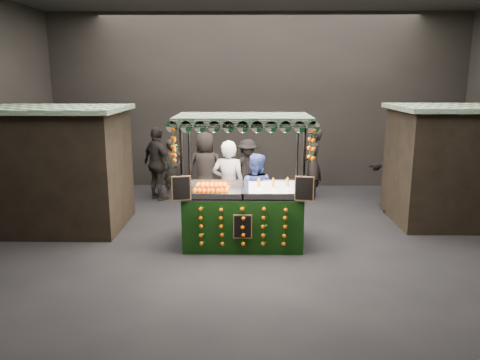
{
  "coord_description": "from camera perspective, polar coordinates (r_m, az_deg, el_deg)",
  "views": [
    {
      "loc": [
        -0.33,
        -8.7,
        3.2
      ],
      "look_at": [
        -0.46,
        0.45,
        1.17
      ],
      "focal_mm": 34.87,
      "sensor_mm": 36.0,
      "label": 1
    }
  ],
  "objects": [
    {
      "name": "shopper_5",
      "position": [
        12.25,
        18.22,
        0.78
      ],
      "size": [
        1.41,
        1.51,
        1.69
      ],
      "rotation": [
        0.0,
        0.0,
        2.29
      ],
      "color": "black",
      "rests_on": "ground"
    },
    {
      "name": "shopper_2",
      "position": [
        12.44,
        -10.03,
        1.98
      ],
      "size": [
        1.14,
        1.14,
        1.94
      ],
      "rotation": [
        0.0,
        0.0,
        2.36
      ],
      "color": "black",
      "rests_on": "ground"
    },
    {
      "name": "market_hall",
      "position": [
        8.71,
        3.05,
        13.67
      ],
      "size": [
        12.1,
        10.1,
        5.05
      ],
      "color": "black",
      "rests_on": "ground"
    },
    {
      "name": "neighbour_stall_left",
      "position": [
        10.69,
        -21.6,
        1.41
      ],
      "size": [
        3.0,
        2.2,
        2.6
      ],
      "color": "black",
      "rests_on": "ground"
    },
    {
      "name": "vendor_grey",
      "position": [
        9.83,
        -1.43,
        -0.68
      ],
      "size": [
        0.75,
        0.54,
        1.93
      ],
      "rotation": [
        0.0,
        0.0,
        3.02
      ],
      "color": "slate",
      "rests_on": "ground"
    },
    {
      "name": "shopper_1",
      "position": [
        11.57,
        19.42,
        0.31
      ],
      "size": [
        1.05,
        0.93,
        1.8
      ],
      "rotation": [
        0.0,
        0.0,
        -0.33
      ],
      "color": "black",
      "rests_on": "ground"
    },
    {
      "name": "ground",
      "position": [
        9.28,
        2.81,
        -7.7
      ],
      "size": [
        12.0,
        12.0,
        0.0
      ],
      "primitive_type": "plane",
      "color": "black",
      "rests_on": "ground"
    },
    {
      "name": "shopper_4",
      "position": [
        11.7,
        -4.24,
        1.31
      ],
      "size": [
        0.94,
        0.63,
        1.88
      ],
      "rotation": [
        0.0,
        0.0,
        3.1
      ],
      "color": "#292321",
      "rests_on": "ground"
    },
    {
      "name": "neighbour_stall_right",
      "position": [
        11.4,
        25.3,
        1.74
      ],
      "size": [
        3.0,
        2.2,
        2.6
      ],
      "color": "black",
      "rests_on": "ground"
    },
    {
      "name": "shopper_3",
      "position": [
        12.66,
        0.9,
        1.49
      ],
      "size": [
        1.14,
        1.12,
        1.57
      ],
      "rotation": [
        0.0,
        0.0,
        0.75
      ],
      "color": "#2A2522",
      "rests_on": "ground"
    },
    {
      "name": "vendor_blue",
      "position": [
        9.76,
        1.86,
        -1.56
      ],
      "size": [
        0.95,
        0.83,
        1.67
      ],
      "rotation": [
        0.0,
        0.0,
        2.86
      ],
      "color": "navy",
      "rests_on": "ground"
    },
    {
      "name": "shopper_0",
      "position": [
        12.67,
        -8.17,
        1.4
      ],
      "size": [
        0.69,
        0.63,
        1.58
      ],
      "rotation": [
        0.0,
        0.0,
        0.58
      ],
      "color": "black",
      "rests_on": "ground"
    },
    {
      "name": "juice_stall",
      "position": [
        8.98,
        0.44,
        -3.17
      ],
      "size": [
        2.59,
        1.52,
        2.51
      ],
      "color": "black",
      "rests_on": "ground"
    },
    {
      "name": "shopper_6",
      "position": [
        12.57,
        8.94,
        2.0
      ],
      "size": [
        0.55,
        0.75,
        1.89
      ],
      "rotation": [
        0.0,
        0.0,
        -1.73
      ],
      "color": "black",
      "rests_on": "ground"
    }
  ]
}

